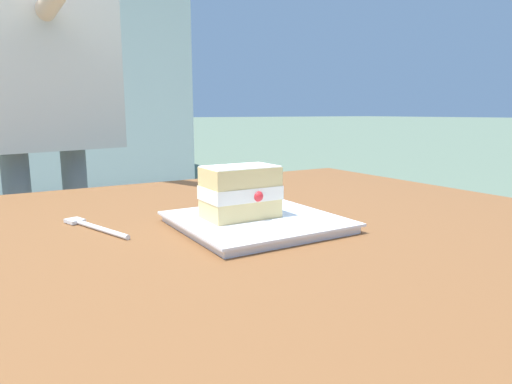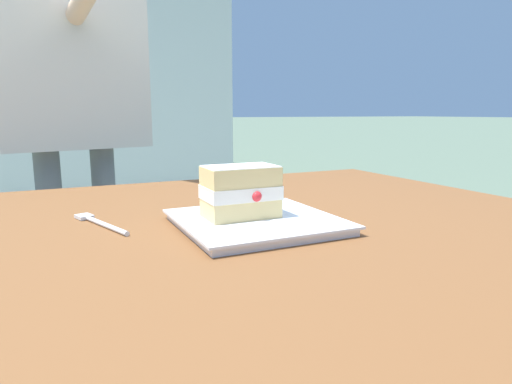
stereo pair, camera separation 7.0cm
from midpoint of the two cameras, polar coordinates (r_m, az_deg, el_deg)
patio_table at (r=0.74m, az=1.01°, el=-11.69°), size 1.26×1.06×0.73m
dessert_plate at (r=0.71m, az=2.83°, el=-3.95°), size 0.25×0.25×0.02m
cake_slice at (r=0.71m, az=0.93°, el=0.04°), size 0.12×0.08×0.08m
dessert_fork at (r=0.76m, az=-17.28°, el=-3.81°), size 0.07×0.17×0.01m
diner_person at (r=1.47m, az=-21.85°, el=15.50°), size 0.47×0.60×1.60m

